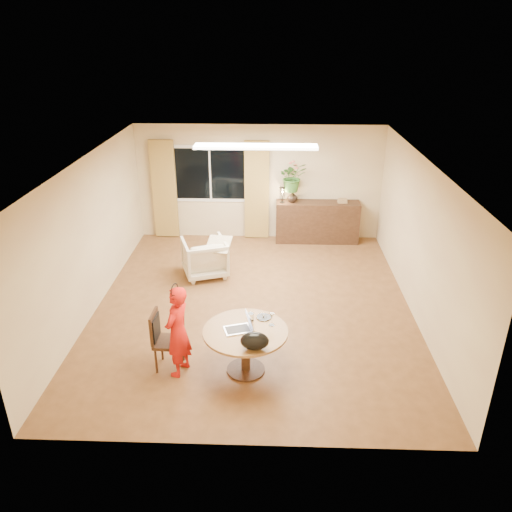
{
  "coord_description": "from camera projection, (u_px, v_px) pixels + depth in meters",
  "views": [
    {
      "loc": [
        0.32,
        -7.66,
        4.49
      ],
      "look_at": [
        0.05,
        -0.2,
        1.06
      ],
      "focal_mm": 35.0,
      "sensor_mm": 36.0,
      "label": 1
    }
  ],
  "objects": [
    {
      "name": "desk_lamp",
      "position": [
        282.0,
        195.0,
        11.05
      ],
      "size": [
        0.16,
        0.16,
        0.36
      ],
      "primitive_type": null,
      "rotation": [
        0.0,
        0.0,
        -0.09
      ],
      "color": "black",
      "rests_on": "sideboard"
    },
    {
      "name": "curtain_left",
      "position": [
        164.0,
        190.0,
        11.3
      ],
      "size": [
        0.55,
        0.08,
        2.25
      ],
      "primitive_type": "cube",
      "color": "olive",
      "rests_on": "wall_back"
    },
    {
      "name": "wall_right",
      "position": [
        420.0,
        240.0,
        8.21
      ],
      "size": [
        0.0,
        6.5,
        6.5
      ],
      "primitive_type": "plane",
      "rotation": [
        1.57,
        0.0,
        -1.57
      ],
      "color": "tan",
      "rests_on": "floor"
    },
    {
      "name": "floor",
      "position": [
        253.0,
        306.0,
        8.84
      ],
      "size": [
        6.5,
        6.5,
        0.0
      ],
      "primitive_type": "plane",
      "color": "brown",
      "rests_on": "ground"
    },
    {
      "name": "dining_chair",
      "position": [
        169.0,
        340.0,
        7.08
      ],
      "size": [
        0.45,
        0.41,
        0.9
      ],
      "primitive_type": null,
      "rotation": [
        0.0,
        0.0,
        -0.05
      ],
      "color": "black",
      "rests_on": "floor"
    },
    {
      "name": "vase",
      "position": [
        292.0,
        197.0,
        11.11
      ],
      "size": [
        0.28,
        0.28,
        0.25
      ],
      "primitive_type": "imported",
      "rotation": [
        0.0,
        0.0,
        -0.21
      ],
      "color": "black",
      "rests_on": "sideboard"
    },
    {
      "name": "tumbler",
      "position": [
        251.0,
        317.0,
        7.11
      ],
      "size": [
        0.08,
        0.08,
        0.12
      ],
      "primitive_type": null,
      "rotation": [
        0.0,
        0.0,
        -0.01
      ],
      "color": "white",
      "rests_on": "dining_table"
    },
    {
      "name": "book_stack",
      "position": [
        342.0,
        201.0,
        11.11
      ],
      "size": [
        0.22,
        0.17,
        0.09
      ],
      "primitive_type": null,
      "rotation": [
        0.0,
        0.0,
        0.08
      ],
      "color": "olive",
      "rests_on": "sideboard"
    },
    {
      "name": "throw",
      "position": [
        219.0,
        241.0,
        9.56
      ],
      "size": [
        0.51,
        0.6,
        0.03
      ],
      "primitive_type": null,
      "rotation": [
        0.0,
        0.0,
        -0.12
      ],
      "color": "beige",
      "rests_on": "armchair"
    },
    {
      "name": "window",
      "position": [
        210.0,
        174.0,
        11.19
      ],
      "size": [
        1.7,
        0.03,
        1.3
      ],
      "color": "white",
      "rests_on": "wall_back"
    },
    {
      "name": "wall_left",
      "position": [
        90.0,
        236.0,
        8.39
      ],
      "size": [
        0.0,
        6.5,
        6.5
      ],
      "primitive_type": "plane",
      "rotation": [
        1.57,
        0.0,
        1.57
      ],
      "color": "tan",
      "rests_on": "floor"
    },
    {
      "name": "child",
      "position": [
        178.0,
        331.0,
        6.87
      ],
      "size": [
        0.58,
        0.47,
        1.36
      ],
      "primitive_type": "imported",
      "rotation": [
        0.0,
        0.0,
        -1.91
      ],
      "color": "red",
      "rests_on": "floor"
    },
    {
      "name": "laptop",
      "position": [
        237.0,
        322.0,
        6.85
      ],
      "size": [
        0.44,
        0.36,
        0.26
      ],
      "primitive_type": null,
      "rotation": [
        0.0,
        0.0,
        0.31
      ],
      "color": "#B7B7BC",
      "rests_on": "dining_table"
    },
    {
      "name": "sideboard",
      "position": [
        317.0,
        222.0,
        11.34
      ],
      "size": [
        1.87,
        0.46,
        0.94
      ],
      "primitive_type": "cube",
      "color": "black",
      "rests_on": "floor"
    },
    {
      "name": "handbag",
      "position": [
        255.0,
        341.0,
        6.44
      ],
      "size": [
        0.39,
        0.24,
        0.25
      ],
      "primitive_type": null,
      "rotation": [
        0.0,
        0.0,
        0.06
      ],
      "color": "black",
      "rests_on": "dining_table"
    },
    {
      "name": "bouquet",
      "position": [
        293.0,
        177.0,
        10.92
      ],
      "size": [
        0.68,
        0.62,
        0.66
      ],
      "primitive_type": "imported",
      "rotation": [
        0.0,
        0.0,
        0.19
      ],
      "color": "#2D6B28",
      "rests_on": "vase"
    },
    {
      "name": "pot_lid",
      "position": [
        264.0,
        317.0,
        7.19
      ],
      "size": [
        0.25,
        0.25,
        0.03
      ],
      "primitive_type": null,
      "rotation": [
        0.0,
        0.0,
        0.22
      ],
      "color": "white",
      "rests_on": "dining_table"
    },
    {
      "name": "wine_glass",
      "position": [
        272.0,
        319.0,
        6.97
      ],
      "size": [
        0.08,
        0.08,
        0.2
      ],
      "primitive_type": null,
      "rotation": [
        0.0,
        0.0,
        -0.11
      ],
      "color": "white",
      "rests_on": "dining_table"
    },
    {
      "name": "curtain_right",
      "position": [
        257.0,
        191.0,
        11.23
      ],
      "size": [
        0.55,
        0.08,
        2.25
      ],
      "primitive_type": "cube",
      "color": "olive",
      "rests_on": "wall_back"
    },
    {
      "name": "ceiling_panel",
      "position": [
        256.0,
        147.0,
        8.86
      ],
      "size": [
        2.2,
        0.35,
        0.05
      ],
      "primitive_type": "cube",
      "color": "white",
      "rests_on": "ceiling"
    },
    {
      "name": "wall_back",
      "position": [
        259.0,
        183.0,
        11.25
      ],
      "size": [
        5.5,
        0.0,
        5.5
      ],
      "primitive_type": "plane",
      "rotation": [
        1.57,
        0.0,
        0.0
      ],
      "color": "tan",
      "rests_on": "floor"
    },
    {
      "name": "ceiling",
      "position": [
        253.0,
        161.0,
        7.76
      ],
      "size": [
        6.5,
        6.5,
        0.0
      ],
      "primitive_type": "plane",
      "rotation": [
        3.14,
        0.0,
        0.0
      ],
      "color": "white",
      "rests_on": "wall_back"
    },
    {
      "name": "armchair",
      "position": [
        205.0,
        257.0,
        9.8
      ],
      "size": [
        1.04,
        1.05,
        0.76
      ],
      "primitive_type": "imported",
      "rotation": [
        0.0,
        0.0,
        3.47
      ],
      "color": "#C2B79A",
      "rests_on": "floor"
    },
    {
      "name": "dining_table",
      "position": [
        246.0,
        339.0,
        6.96
      ],
      "size": [
        1.19,
        1.19,
        0.68
      ],
      "color": "brown",
      "rests_on": "floor"
    }
  ]
}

